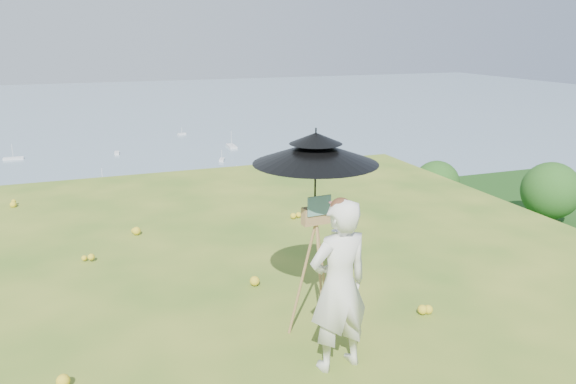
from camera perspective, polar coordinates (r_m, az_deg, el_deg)
name	(u,v)px	position (r m, az deg, el deg)	size (l,w,h in m)	color
ground	(160,313)	(6.91, -12.83, -11.88)	(14.00, 14.00, 0.00)	#37651C
shoreline_tier	(104,304)	(90.07, -18.16, -10.77)	(170.00, 28.00, 8.00)	#6B6556
bay_water	(83,126)	(248.89, -20.08, 6.32)	(700.00, 700.00, 0.00)	slate
slope_trees	(107,283)	(44.94, -17.92, -8.81)	(110.00, 50.00, 6.00)	#244B16
harbor_town	(100,264)	(87.44, -18.52, -6.95)	(110.00, 22.00, 5.00)	silver
moored_boats	(41,170)	(171.52, -23.81, 2.10)	(140.00, 140.00, 0.70)	silver
wildflowers	(157,299)	(7.10, -13.15, -10.55)	(10.00, 10.50, 0.12)	gold
painter	(339,286)	(5.41, 5.20, -9.45)	(0.63, 0.41, 1.73)	silver
field_easel	(316,267)	(5.95, 2.82, -7.65)	(0.61, 0.61, 1.59)	olive
sun_umbrella	(315,175)	(5.65, 2.79, 1.73)	(1.27, 1.27, 0.96)	black
painter_cap	(341,204)	(5.11, 5.42, -1.18)	(0.20, 0.24, 0.10)	#D77676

